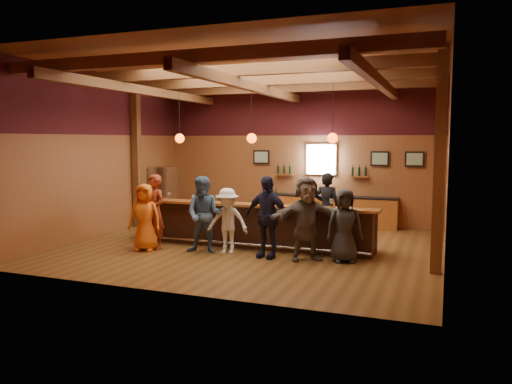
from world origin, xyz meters
TOP-DOWN VIEW (x-y plane):
  - room at (0.00, 0.06)m, footprint 9.04×9.00m
  - bar_counter at (0.02, 0.15)m, footprint 6.30×1.07m
  - back_bar_cabinet at (1.20, 3.72)m, footprint 4.00×0.52m
  - window at (0.80, 3.95)m, footprint 0.95×0.09m
  - framed_pictures at (1.67, 3.94)m, footprint 5.35×0.05m
  - wine_shelves at (0.80, 3.88)m, footprint 3.00×0.18m
  - pendant_lights at (0.00, 0.00)m, footprint 4.24×0.24m
  - stainless_fridge at (-4.10, 2.60)m, footprint 0.70×0.70m
  - customer_orange at (-2.27, -1.28)m, footprint 0.88×0.67m
  - customer_redvest at (-2.14, -1.03)m, footprint 0.78×0.65m
  - customer_denim at (-0.82, -0.99)m, footprint 0.97×0.81m
  - customer_white at (-0.29, -0.83)m, footprint 1.05×0.67m
  - customer_navy at (0.72, -0.92)m, footprint 1.15×0.64m
  - customer_brown at (1.63, -0.85)m, footprint 1.75×1.41m
  - customer_dark at (2.45, -0.71)m, footprint 0.92×0.75m
  - bartender at (1.62, 1.25)m, footprint 0.72×0.52m
  - ice_bucket at (0.28, -0.13)m, footprint 0.21×0.21m
  - bottle_a at (0.65, -0.06)m, footprint 0.08×0.08m
  - bottle_b at (0.61, -0.12)m, footprint 0.08×0.08m
  - glass_a at (-2.85, -0.13)m, footprint 0.08×0.08m
  - glass_b at (-2.24, -0.18)m, footprint 0.09×0.09m
  - glass_c at (-1.52, -0.19)m, footprint 0.08×0.08m
  - glass_d at (-1.14, -0.16)m, footprint 0.07×0.07m
  - glass_e at (-0.59, -0.13)m, footprint 0.09×0.09m
  - glass_f at (0.70, -0.12)m, footprint 0.07×0.07m
  - glass_g at (1.41, -0.10)m, footprint 0.08×0.08m
  - glass_h at (2.02, -0.15)m, footprint 0.09×0.09m

SIDE VIEW (x-z plane):
  - back_bar_cabinet at x=1.20m, z-range 0.00..0.95m
  - bar_counter at x=0.02m, z-range -0.03..1.08m
  - customer_white at x=-0.29m, z-range 0.00..1.54m
  - customer_dark at x=2.45m, z-range 0.00..1.61m
  - customer_orange at x=-2.27m, z-range 0.00..1.62m
  - stainless_fridge at x=-4.10m, z-range 0.00..1.80m
  - customer_denim at x=-0.82m, z-range 0.00..1.81m
  - bartender at x=1.62m, z-range 0.00..1.82m
  - customer_redvest at x=-2.14m, z-range 0.00..1.83m
  - customer_navy at x=0.72m, z-range 0.00..1.86m
  - customer_brown at x=1.63m, z-range 0.00..1.87m
  - ice_bucket at x=0.28m, z-range 1.11..1.34m
  - glass_d at x=-1.14m, z-range 1.14..1.31m
  - glass_f at x=0.70m, z-range 1.15..1.31m
  - glass_c at x=-1.52m, z-range 1.15..1.32m
  - glass_a at x=-2.85m, z-range 1.15..1.32m
  - glass_g at x=1.41m, z-range 1.15..1.33m
  - bottle_b at x=0.61m, z-range 1.07..1.42m
  - glass_h at x=2.02m, z-range 1.15..1.35m
  - glass_e at x=-0.59m, z-range 1.15..1.35m
  - glass_b at x=-2.24m, z-range 1.15..1.35m
  - bottle_a at x=0.65m, z-range 1.07..1.45m
  - wine_shelves at x=0.80m, z-range 1.47..1.77m
  - window at x=0.80m, z-range 1.57..2.52m
  - framed_pictures at x=1.67m, z-range 1.88..2.33m
  - pendant_lights at x=0.00m, z-range 2.02..3.39m
  - room at x=0.00m, z-range 0.95..5.47m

